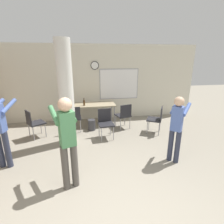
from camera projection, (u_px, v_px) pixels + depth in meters
The scene contains 12 objects.
wall_back at pixel (95, 83), 6.61m from camera, with size 8.00×0.15×2.80m.
support_pillar at pixel (66, 94), 4.63m from camera, with size 0.40×0.40×2.80m.
folding_table at pixel (94, 106), 6.20m from camera, with size 1.47×0.68×0.75m.
bottle_on_table at pixel (84, 103), 5.98m from camera, with size 0.06×0.06×0.26m.
waste_bin at pixel (92, 125), 5.83m from camera, with size 0.25×0.25×0.36m.
chair_table_right at pixel (124, 114), 5.85m from camera, with size 0.54×0.54×0.87m.
chair_table_front at pixel (106, 121), 5.20m from camera, with size 0.48×0.48×0.87m.
chair_mid_room at pixel (157, 118), 5.50m from camera, with size 0.60×0.60×0.87m.
chair_near_pillar at pixel (34, 122), 5.17m from camera, with size 0.61×0.61×0.87m.
chair_table_left at pixel (74, 117), 5.60m from camera, with size 0.46×0.46×0.87m.
person_playing_front at pixel (67, 137), 3.03m from camera, with size 0.54×0.69×1.72m.
person_playing_side at pixel (177, 125), 3.87m from camera, with size 0.59×0.61×1.55m.
Camera 1 is at (-0.45, -1.59, 2.34)m, focal length 28.00 mm.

